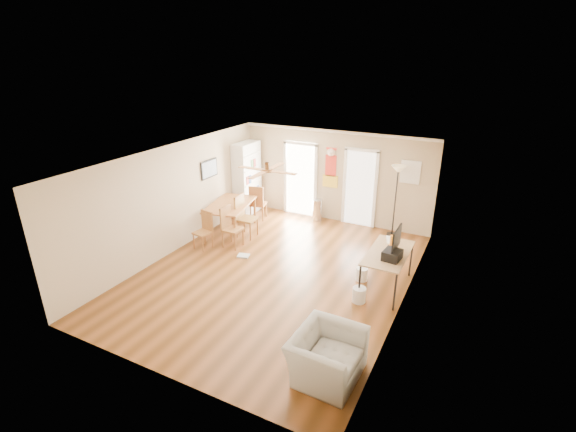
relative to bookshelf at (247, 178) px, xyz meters
The scene contains 30 objects.
floor 3.97m from the bookshelf, 48.82° to the right, with size 7.00×7.00×0.00m, color brown.
ceiling 4.12m from the bookshelf, 48.82° to the right, with size 5.50×7.00×0.00m, color silver, non-canonical shape.
wall_back 2.60m from the bookshelf, 13.91° to the left, with size 5.50×0.04×2.60m, color beige, non-canonical shape.
wall_front 6.86m from the bookshelf, 68.46° to the right, with size 5.50×0.04×2.60m, color beige, non-canonical shape.
wall_left 2.90m from the bookshelf, 94.64° to the right, with size 0.04×7.00×2.60m, color beige, non-canonical shape.
wall_right 6.01m from the bookshelf, 28.64° to the right, with size 0.04×7.00×2.60m, color beige, non-canonical shape.
crown_molding 4.10m from the bookshelf, 48.82° to the right, with size 5.50×7.00×0.08m, color white, non-canonical shape.
kitchen_doorway 1.59m from the bookshelf, 22.53° to the left, with size 0.90×0.10×2.10m, color white, non-canonical shape.
bathroom_doorway 3.32m from the bookshelf, 10.55° to the left, with size 0.80×0.10×2.10m, color white, non-canonical shape.
wall_decal 2.51m from the bookshelf, 14.16° to the left, with size 0.46×0.03×1.10m, color red.
ac_grille 4.65m from the bookshelf, ahead, with size 0.50×0.04×0.60m, color white.
framed_poster 1.62m from the bookshelf, 98.04° to the right, with size 0.04×0.66×0.48m, color black.
ceiling_fan 4.28m from the bookshelf, 51.61° to the right, with size 1.24×1.24×0.20m, color #593819, non-canonical shape.
bookshelf is the anchor object (origin of this frame).
dining_table 1.63m from the bookshelf, 75.76° to the right, with size 0.97×1.62×0.81m, color #A66435, non-canonical shape.
dining_chair_right_a 1.83m from the bookshelf, 58.50° to the right, with size 0.46×0.46×1.11m, color olive, non-canonical shape.
dining_chair_right_b 2.41m from the bookshelf, 67.06° to the right, with size 0.43×0.43×1.04m, color #A26234, non-canonical shape.
dining_chair_near 2.67m from the bookshelf, 83.09° to the right, with size 0.39×0.39×0.94m, color #9E6933, non-canonical shape.
dining_chair_far 0.83m from the bookshelf, 27.77° to the right, with size 0.42×0.42×1.02m, color #975D31, non-canonical shape.
trash_can 2.28m from the bookshelf, ahead, with size 0.29×0.29×0.63m, color #B4B4B6.
torchiere_lamp 4.33m from the bookshelf, ahead, with size 0.36×0.36×1.90m, color black, non-canonical shape.
computer_desk 5.42m from the bookshelf, 26.16° to the right, with size 0.77×1.54×0.82m, color tan, non-canonical shape.
imac 5.57m from the bookshelf, 26.41° to the right, with size 0.09×0.64×0.59m, color black, non-canonical shape.
keyboard 5.06m from the bookshelf, 20.94° to the right, with size 0.13×0.40×0.01m, color white.
printer 5.63m from the bookshelf, 28.06° to the right, with size 0.32×0.37×0.19m, color black.
orange_bottle 5.25m from the bookshelf, 23.32° to the right, with size 0.08×0.08×0.24m, color orange.
wastebasket_a 4.97m from the bookshelf, 28.18° to the right, with size 0.25×0.25×0.28m, color white.
wastebasket_b 5.55m from the bookshelf, 34.70° to the right, with size 0.26×0.26×0.31m, color silver.
floor_cloth 3.10m from the bookshelf, 60.28° to the right, with size 0.27×0.21×0.04m, color #A1A19C.
armchair 7.05m from the bookshelf, 48.30° to the right, with size 1.09×0.96×0.71m, color #ADADA8.
Camera 1 is at (3.87, -7.04, 4.61)m, focal length 25.81 mm.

